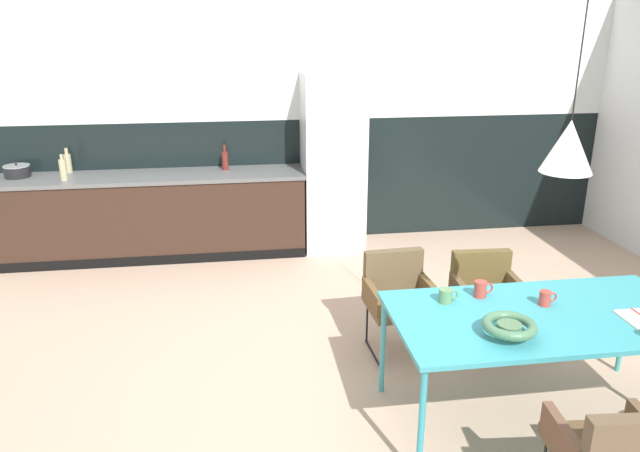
% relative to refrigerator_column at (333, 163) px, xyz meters
% --- Properties ---
extents(ground_plane, '(9.18, 9.18, 0.00)m').
position_rel_refrigerator_column_xyz_m(ground_plane, '(-0.18, -3.01, -0.95)').
color(ground_plane, tan).
extents(back_wall_splashback_dark, '(7.06, 0.12, 1.38)m').
position_rel_refrigerator_column_xyz_m(back_wall_splashback_dark, '(-0.18, 0.36, -0.26)').
color(back_wall_splashback_dark, black).
rests_on(back_wall_splashback_dark, ground).
extents(back_wall_panel_upper, '(7.06, 0.12, 1.38)m').
position_rel_refrigerator_column_xyz_m(back_wall_panel_upper, '(-0.18, 0.36, 1.12)').
color(back_wall_panel_upper, silver).
rests_on(back_wall_panel_upper, back_wall_splashback_dark).
extents(kitchen_counter, '(3.25, 0.63, 0.89)m').
position_rel_refrigerator_column_xyz_m(kitchen_counter, '(-1.95, -0.00, -0.51)').
color(kitchen_counter, '#332118').
rests_on(kitchen_counter, ground).
extents(refrigerator_column, '(0.65, 0.60, 1.90)m').
position_rel_refrigerator_column_xyz_m(refrigerator_column, '(0.00, 0.00, 0.00)').
color(refrigerator_column, silver).
rests_on(refrigerator_column, ground).
extents(dining_table, '(1.84, 0.93, 0.74)m').
position_rel_refrigerator_column_xyz_m(dining_table, '(0.75, -3.27, -0.26)').
color(dining_table, teal).
rests_on(dining_table, ground).
extents(armchair_facing_counter, '(0.51, 0.49, 0.74)m').
position_rel_refrigerator_column_xyz_m(armchair_facing_counter, '(0.79, -2.34, -0.47)').
color(armchair_facing_counter, brown).
rests_on(armchair_facing_counter, ground).
extents(armchair_far_side, '(0.52, 0.51, 0.77)m').
position_rel_refrigerator_column_xyz_m(armchair_far_side, '(0.65, -4.19, -0.45)').
color(armchair_far_side, brown).
rests_on(armchair_far_side, ground).
extents(armchair_near_window, '(0.51, 0.49, 0.76)m').
position_rel_refrigerator_column_xyz_m(armchair_near_window, '(0.12, -2.29, -0.47)').
color(armchair_near_window, brown).
rests_on(armchair_near_window, ground).
extents(fruit_bowl, '(0.30, 0.30, 0.10)m').
position_rel_refrigerator_column_xyz_m(fruit_bowl, '(0.42, -3.49, -0.15)').
color(fruit_bowl, '#4C704C').
rests_on(fruit_bowl, dining_table).
extents(mug_wide_latte, '(0.12, 0.07, 0.10)m').
position_rel_refrigerator_column_xyz_m(mug_wide_latte, '(0.81, -3.15, -0.17)').
color(mug_wide_latte, '#B23D33').
rests_on(mug_wide_latte, dining_table).
extents(mug_short_terracotta, '(0.13, 0.08, 0.09)m').
position_rel_refrigerator_column_xyz_m(mug_short_terracotta, '(0.22, -3.02, -0.17)').
color(mug_short_terracotta, '#5B8456').
rests_on(mug_short_terracotta, dining_table).
extents(mug_tall_blue, '(0.13, 0.08, 0.10)m').
position_rel_refrigerator_column_xyz_m(mug_tall_blue, '(0.46, -2.98, -0.16)').
color(mug_tall_blue, '#B23D33').
rests_on(mug_tall_blue, dining_table).
extents(cooking_pot, '(0.26, 0.26, 0.15)m').
position_rel_refrigerator_column_xyz_m(cooking_pot, '(-3.26, 0.10, 0.00)').
color(cooking_pot, black).
rests_on(cooking_pot, kitchen_counter).
extents(bottle_spice_small, '(0.07, 0.07, 0.27)m').
position_rel_refrigerator_column_xyz_m(bottle_spice_small, '(-1.15, 0.12, 0.05)').
color(bottle_spice_small, maroon).
rests_on(bottle_spice_small, kitchen_counter).
extents(bottle_wine_green, '(0.07, 0.07, 0.27)m').
position_rel_refrigerator_column_xyz_m(bottle_wine_green, '(-2.75, -0.12, 0.05)').
color(bottle_wine_green, tan).
rests_on(bottle_wine_green, kitchen_counter).
extents(bottle_vinegar_dark, '(0.07, 0.07, 0.26)m').
position_rel_refrigerator_column_xyz_m(bottle_vinegar_dark, '(-2.79, 0.23, 0.05)').
color(bottle_vinegar_dark, tan).
rests_on(bottle_vinegar_dark, kitchen_counter).
extents(pendant_lamp_over_table_near, '(0.28, 0.28, 1.10)m').
position_rel_refrigerator_column_xyz_m(pendant_lamp_over_table_near, '(0.75, -3.28, 0.81)').
color(pendant_lamp_over_table_near, black).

